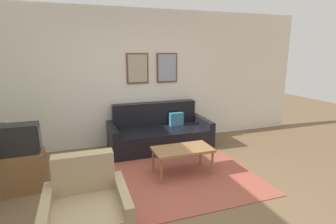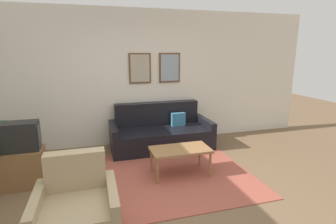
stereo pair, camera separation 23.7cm
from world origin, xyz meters
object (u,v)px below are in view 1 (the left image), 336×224
Objects in this scene: coffee_table at (183,151)px; armchair at (87,217)px; couch at (159,133)px; tv at (11,140)px.

armchair reaches higher than coffee_table.
armchair is at bearing -143.24° from coffee_table.
couch is 2.77× the size of tv.
couch is at bearing 54.49° from armchair.
tv is (-2.37, -0.96, 0.45)m from couch.
coffee_table is 1.83m from armchair.
couch is at bearing 22.03° from tv.
coffee_table is 1.05× the size of armchair.
couch is 2.16× the size of coffee_table.
coffee_table is 1.28× the size of tv.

